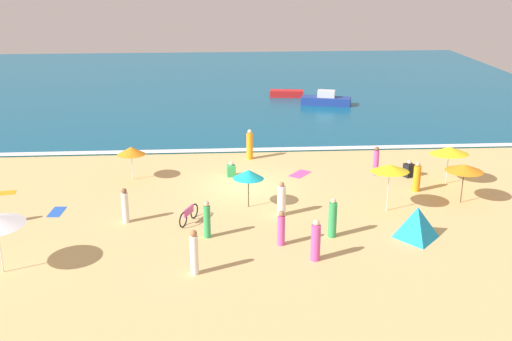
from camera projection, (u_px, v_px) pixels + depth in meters
ground_plane at (244, 186)px, 32.72m from camera, size 60.00×60.00×0.00m
ocean_water at (230, 85)px, 59.11m from camera, size 60.00×44.00×0.10m
wave_breaker_foam at (239, 150)px, 38.63m from camera, size 57.00×0.70×0.01m
beach_umbrella_0 at (390, 168)px, 28.83m from camera, size 2.36×2.38×2.40m
beach_umbrella_2 at (131, 151)px, 33.18m from camera, size 1.85×1.85×1.90m
beach_umbrella_4 at (449, 150)px, 32.49m from camera, size 2.73×2.74×2.16m
beach_umbrella_5 at (248, 174)px, 29.43m from camera, size 2.13×2.13×1.94m
beach_umbrella_6 at (464, 168)px, 29.92m from camera, size 2.15×2.15×2.01m
beach_tent at (417, 222)px, 26.48m from camera, size 1.59×1.86×1.41m
parked_bicycle at (189, 214)px, 28.11m from camera, size 0.83×1.67×0.76m
beachgoer_0 at (409, 170)px, 34.00m from camera, size 0.64×0.64×0.99m
beachgoer_1 at (207, 220)px, 26.43m from camera, size 0.36×0.36×1.69m
beachgoer_2 at (282, 200)px, 28.76m from camera, size 0.55×0.55×1.67m
beachgoer_3 at (333, 219)px, 26.48m from camera, size 0.43×0.43×1.80m
beachgoer_4 at (316, 241)px, 24.40m from camera, size 0.55×0.55×1.76m
beachgoer_5 at (376, 161)px, 34.20m from camera, size 0.33×0.33×1.66m
beachgoer_6 at (417, 178)px, 31.79m from camera, size 0.47×0.47×1.60m
beachgoer_7 at (250, 145)px, 36.94m from camera, size 0.51×0.51×1.86m
beachgoer_8 at (125, 206)px, 27.96m from camera, size 0.42×0.42×1.67m
beachgoer_9 at (281, 228)px, 25.74m from camera, size 0.39×0.39×1.57m
beachgoer_11 at (194, 253)px, 23.28m from camera, size 0.34×0.34×1.85m
beachgoer_12 at (231, 170)px, 34.11m from camera, size 0.53×0.53×0.86m
beach_towel_1 at (300, 174)px, 34.56m from camera, size 1.46×1.57×0.01m
beach_towel_2 at (57, 212)px, 29.35m from camera, size 0.71×1.34×0.01m
small_boat_0 at (287, 94)px, 53.52m from camera, size 3.03×1.38×0.59m
small_boat_1 at (326, 100)px, 50.55m from camera, size 4.24×2.30×1.23m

